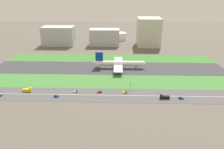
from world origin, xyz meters
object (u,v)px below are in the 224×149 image
airliner (119,63)px  car_4 (181,98)px  terminal_building (59,36)px  office_tower (149,32)px  fuel_tank_west (102,36)px  car_5 (126,92)px  truck_1 (28,90)px  car_3 (76,91)px  car_1 (56,96)px  truck_0 (164,97)px  traffic_light (131,85)px  hangar_building (105,37)px  car_0 (100,92)px  fuel_tank_centre (120,36)px

airliner → car_4: bearing=-54.5°
terminal_building → office_tower: bearing=0.0°
fuel_tank_west → airliner: bearing=-78.7°
terminal_building → fuel_tank_west: terminal_building is taller
airliner → car_5: airliner is taller
airliner → truck_1: airliner is taller
airliner → car_4: airliner is taller
car_5 → car_3: bearing=180.0°
car_1 → truck_0: (96.69, -0.00, 0.75)m
traffic_light → hangar_building: hangar_building is taller
car_0 → traffic_light: (29.16, 7.99, 3.37)m
truck_1 → fuel_tank_west: bearing=76.6°
fuel_tank_centre → terminal_building: bearing=-156.7°
airliner → car_4: size_ratio=14.77×
airliner → office_tower: size_ratio=1.41×
truck_1 → office_tower: office_tower is taller
car_3 → fuel_tank_west: fuel_tank_west is taller
terminal_building → office_tower: office_tower is taller
traffic_light → fuel_tank_west: bearing=101.3°
car_5 → truck_0: bearing=-16.3°
car_1 → car_5: bearing=-170.9°
office_tower → truck_1: bearing=-126.6°
airliner → car_1: (-55.64, -78.00, -5.31)m
car_1 → fuel_tank_west: size_ratio=0.22×
truck_1 → car_4: bearing=-4.0°
car_0 → hangar_building: (-6.81, 182.00, 12.85)m
car_5 → hangar_building: size_ratio=0.09×
car_4 → traffic_light: bearing=-22.4°
car_5 → hangar_building: hangar_building is taller
car_3 → truck_1: 46.37m
car_0 → terminal_building: (-85.07, 182.00, 14.75)m
car_4 → car_0: same height
car_1 → traffic_light: traffic_light is taller
car_1 → fuel_tank_west: 238.29m
truck_1 → car_5: bearing=0.0°
traffic_light → office_tower: 178.97m
terminal_building → hangar_building: bearing=0.0°
hangar_building → fuel_tank_west: (-7.62, 45.00, -6.63)m
terminal_building → car_5: bearing=-59.0°
traffic_light → office_tower: (37.41, 174.01, 18.80)m
truck_0 → fuel_tank_centre: bearing=-80.6°
truck_1 → fuel_tank_west: 233.38m
truck_1 → office_tower: bearing=53.4°
terminal_building → fuel_tank_west: bearing=32.5°
airliner → fuel_tank_west: airliner is taller
car_5 → traffic_light: bearing=58.2°
car_3 → car_1: bearing=-148.6°
car_5 → truck_1: 92.57m
traffic_light → terminal_building: bearing=123.3°
truck_0 → traffic_light: 34.36m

